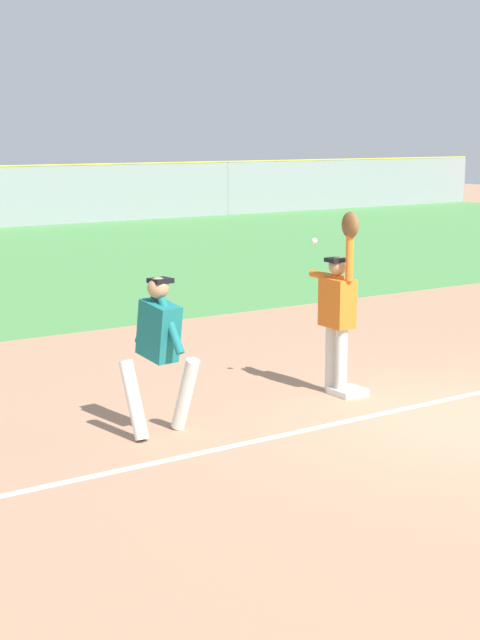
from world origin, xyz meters
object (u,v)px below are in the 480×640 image
Objects in this scene: fielder at (338,305)px; parked_car_silver at (35,198)px; baseball at (314,241)px; parked_car_red at (154,193)px; first_base at (348,391)px; runner at (159,345)px.

fielder is 28.27m from parked_car_silver.
parked_car_red is (13.01, 27.19, -1.22)m from baseball.
first_base is 2.92m from runner.
fielder reaches higher than parked_car_red.
runner reaches higher than parked_car_red.
runner is at bearing -168.27° from baseball.
baseball reaches higher than runner.
runner is at bearing 7.07° from fielder.
runner is at bearing -117.34° from parked_car_red.
first_base is 1.09m from fielder.
fielder reaches higher than runner.
fielder is 0.84m from baseball.
baseball is 30.17m from parked_car_red.
parked_car_red is (15.50, 27.70, -0.32)m from runner.
runner is 0.39× the size of parked_car_silver.
first_base is 0.09× the size of parked_car_red.
baseball is 0.02× the size of parked_car_silver.
parked_car_silver is at bearing -176.29° from parked_car_red.
baseball reaches higher than first_base.
runner reaches higher than parked_car_silver.
fielder reaches higher than parked_car_silver.
baseball is at bearing 124.52° from first_base.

